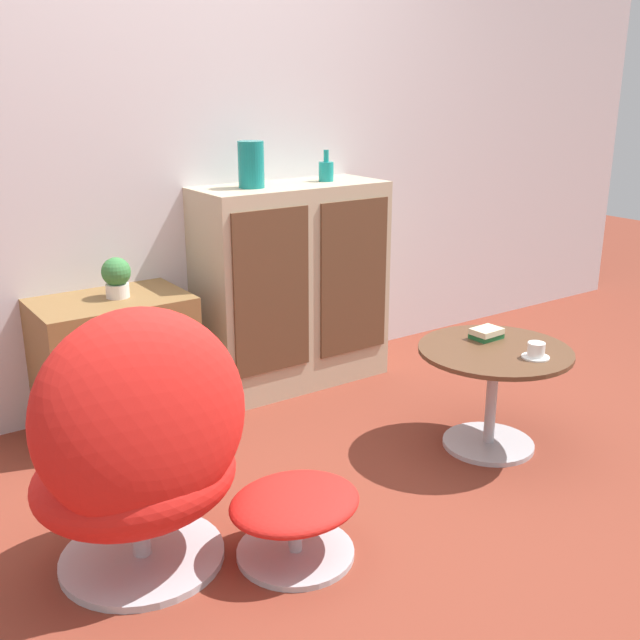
{
  "coord_description": "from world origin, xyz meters",
  "views": [
    {
      "loc": [
        -1.42,
        -1.77,
        1.43
      ],
      "look_at": [
        0.16,
        0.5,
        0.55
      ],
      "focal_mm": 42.0,
      "sensor_mm": 36.0,
      "label": 1
    }
  ],
  "objects_px": {
    "egg_chair": "(139,451)",
    "potted_plant": "(116,276)",
    "vase_inner_left": "(326,170)",
    "sideboard": "(292,286)",
    "teacup": "(536,352)",
    "vase_leftmost": "(251,165)",
    "ottoman": "(295,512)",
    "tv_console": "(116,364)",
    "book_stack": "(486,333)",
    "coffee_table": "(493,380)"
  },
  "relations": [
    {
      "from": "potted_plant",
      "to": "teacup",
      "type": "xyz_separation_m",
      "value": [
        1.19,
        -1.2,
        -0.22
      ]
    },
    {
      "from": "ottoman",
      "to": "coffee_table",
      "type": "relative_size",
      "value": 0.7
    },
    {
      "from": "book_stack",
      "to": "vase_leftmost",
      "type": "bearing_deg",
      "value": 119.48
    },
    {
      "from": "tv_console",
      "to": "teacup",
      "type": "distance_m",
      "value": 1.72
    },
    {
      "from": "ottoman",
      "to": "potted_plant",
      "type": "height_order",
      "value": "potted_plant"
    },
    {
      "from": "sideboard",
      "to": "egg_chair",
      "type": "height_order",
      "value": "sideboard"
    },
    {
      "from": "sideboard",
      "to": "coffee_table",
      "type": "distance_m",
      "value": 1.11
    },
    {
      "from": "book_stack",
      "to": "coffee_table",
      "type": "bearing_deg",
      "value": -119.63
    },
    {
      "from": "vase_inner_left",
      "to": "ottoman",
      "type": "bearing_deg",
      "value": -128.66
    },
    {
      "from": "sideboard",
      "to": "coffee_table",
      "type": "relative_size",
      "value": 1.61
    },
    {
      "from": "coffee_table",
      "to": "book_stack",
      "type": "height_order",
      "value": "book_stack"
    },
    {
      "from": "vase_leftmost",
      "to": "coffee_table",
      "type": "bearing_deg",
      "value": -65.59
    },
    {
      "from": "egg_chair",
      "to": "potted_plant",
      "type": "relative_size",
      "value": 5.15
    },
    {
      "from": "tv_console",
      "to": "teacup",
      "type": "height_order",
      "value": "tv_console"
    },
    {
      "from": "sideboard",
      "to": "egg_chair",
      "type": "relative_size",
      "value": 1.13
    },
    {
      "from": "sideboard",
      "to": "book_stack",
      "type": "distance_m",
      "value": 1.01
    },
    {
      "from": "sideboard",
      "to": "potted_plant",
      "type": "height_order",
      "value": "sideboard"
    },
    {
      "from": "sideboard",
      "to": "vase_inner_left",
      "type": "height_order",
      "value": "vase_inner_left"
    },
    {
      "from": "tv_console",
      "to": "ottoman",
      "type": "distance_m",
      "value": 1.23
    },
    {
      "from": "ottoman",
      "to": "book_stack",
      "type": "height_order",
      "value": "book_stack"
    },
    {
      "from": "tv_console",
      "to": "vase_inner_left",
      "type": "distance_m",
      "value": 1.33
    },
    {
      "from": "ottoman",
      "to": "coffee_table",
      "type": "xyz_separation_m",
      "value": [
        1.06,
        0.17,
        0.13
      ]
    },
    {
      "from": "teacup",
      "to": "potted_plant",
      "type": "bearing_deg",
      "value": 134.63
    },
    {
      "from": "coffee_table",
      "to": "ottoman",
      "type": "bearing_deg",
      "value": -170.69
    },
    {
      "from": "sideboard",
      "to": "potted_plant",
      "type": "xyz_separation_m",
      "value": [
        -0.87,
        -0.01,
        0.18
      ]
    },
    {
      "from": "tv_console",
      "to": "vase_leftmost",
      "type": "height_order",
      "value": "vase_leftmost"
    },
    {
      "from": "tv_console",
      "to": "egg_chair",
      "type": "height_order",
      "value": "egg_chair"
    },
    {
      "from": "tv_console",
      "to": "egg_chair",
      "type": "relative_size",
      "value": 0.72
    },
    {
      "from": "sideboard",
      "to": "ottoman",
      "type": "bearing_deg",
      "value": -122.55
    },
    {
      "from": "egg_chair",
      "to": "ottoman",
      "type": "xyz_separation_m",
      "value": [
        0.41,
        -0.2,
        -0.25
      ]
    },
    {
      "from": "vase_inner_left",
      "to": "potted_plant",
      "type": "xyz_separation_m",
      "value": [
        -1.07,
        -0.02,
        -0.36
      ]
    },
    {
      "from": "coffee_table",
      "to": "vase_inner_left",
      "type": "height_order",
      "value": "vase_inner_left"
    },
    {
      "from": "coffee_table",
      "to": "book_stack",
      "type": "distance_m",
      "value": 0.2
    },
    {
      "from": "tv_console",
      "to": "teacup",
      "type": "bearing_deg",
      "value": -44.49
    },
    {
      "from": "sideboard",
      "to": "vase_inner_left",
      "type": "bearing_deg",
      "value": 1.1
    },
    {
      "from": "vase_leftmost",
      "to": "teacup",
      "type": "distance_m",
      "value": 1.47
    },
    {
      "from": "vase_inner_left",
      "to": "coffee_table",
      "type": "bearing_deg",
      "value": -86.1
    },
    {
      "from": "sideboard",
      "to": "teacup",
      "type": "bearing_deg",
      "value": -75.18
    },
    {
      "from": "potted_plant",
      "to": "vase_leftmost",
      "type": "bearing_deg",
      "value": 1.42
    },
    {
      "from": "teacup",
      "to": "book_stack",
      "type": "xyz_separation_m",
      "value": [
        0.01,
        0.26,
        -0.0
      ]
    },
    {
      "from": "ottoman",
      "to": "book_stack",
      "type": "bearing_deg",
      "value": 13.95
    },
    {
      "from": "teacup",
      "to": "egg_chair",
      "type": "bearing_deg",
      "value": 173.17
    },
    {
      "from": "egg_chair",
      "to": "teacup",
      "type": "distance_m",
      "value": 1.53
    },
    {
      "from": "sideboard",
      "to": "ottoman",
      "type": "height_order",
      "value": "sideboard"
    },
    {
      "from": "potted_plant",
      "to": "tv_console",
      "type": "bearing_deg",
      "value": -178.99
    },
    {
      "from": "vase_leftmost",
      "to": "potted_plant",
      "type": "distance_m",
      "value": 0.78
    },
    {
      "from": "potted_plant",
      "to": "teacup",
      "type": "distance_m",
      "value": 1.7
    },
    {
      "from": "ottoman",
      "to": "teacup",
      "type": "xyz_separation_m",
      "value": [
        1.1,
        0.01,
        0.29
      ]
    },
    {
      "from": "egg_chair",
      "to": "vase_leftmost",
      "type": "distance_m",
      "value": 1.58
    },
    {
      "from": "tv_console",
      "to": "vase_inner_left",
      "type": "height_order",
      "value": "vase_inner_left"
    }
  ]
}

